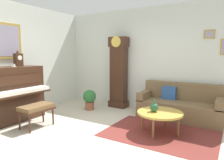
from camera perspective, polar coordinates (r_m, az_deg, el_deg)
The scene contains 13 objects.
ground_plane at distance 4.02m, azimuth -4.07°, elevation -16.16°, with size 6.40×6.00×0.10m, color beige.
wall_left at distance 5.61m, azimuth -26.53°, elevation 5.12°, with size 0.13×4.90×2.80m.
wall_back at distance 5.81m, azimuth 9.80°, elevation 5.74°, with size 5.30×0.13×2.80m.
area_rug at distance 4.24m, azimuth 13.15°, elevation -14.26°, with size 2.10×1.50×0.01m, color maroon.
piano at distance 5.24m, azimuth -26.38°, elevation -3.54°, with size 0.87×1.44×1.26m.
piano_bench at distance 4.64m, azimuth -20.24°, elevation -7.42°, with size 0.42×0.70×0.48m.
grandfather_clock at distance 5.93m, azimuth 1.85°, elevation 1.64°, with size 0.52×0.34×2.03m.
couch at distance 5.23m, azimuth 18.32°, elevation -6.76°, with size 1.90×0.80×0.84m.
coffee_table at distance 4.17m, azimuth 13.15°, elevation -9.00°, with size 0.88×0.88×0.42m.
mantel_clock at distance 5.29m, azimuth -24.55°, elevation 5.32°, with size 0.13×0.18×0.38m.
teacup at distance 5.19m, azimuth -25.65°, elevation 3.60°, with size 0.12×0.12×0.06m.
green_jug at distance 4.12m, azimuth 11.61°, elevation -7.44°, with size 0.17×0.17×0.24m.
potted_plant at distance 5.74m, azimuth -6.25°, elevation -5.08°, with size 0.36×0.36×0.56m.
Camera 1 is at (2.15, -3.00, 1.55)m, focal length 32.97 mm.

